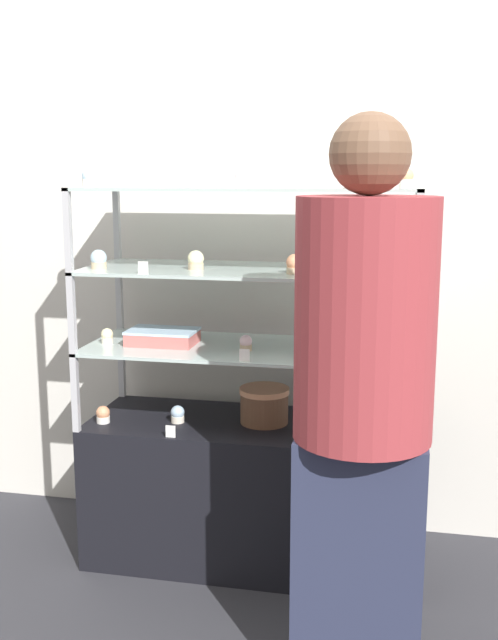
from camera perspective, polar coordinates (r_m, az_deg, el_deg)
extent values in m
plane|color=#2D2D33|center=(3.11, 0.00, -17.55)|extent=(20.00, 20.00, 0.00)
cube|color=silver|center=(3.12, 1.46, 7.58)|extent=(8.00, 0.05, 2.60)
cube|color=black|center=(2.98, 0.00, -12.86)|extent=(1.23, 0.48, 0.56)
cube|color=#B7B7BC|center=(3.22, -9.69, -3.22)|extent=(0.02, 0.02, 0.30)
cube|color=#B7B7BC|center=(3.01, 12.23, -4.33)|extent=(0.02, 0.02, 0.30)
cube|color=#B7B7BC|center=(2.81, -13.10, -5.42)|extent=(0.02, 0.02, 0.30)
cube|color=#B7B7BC|center=(2.56, 12.27, -6.99)|extent=(0.02, 0.02, 0.30)
cube|color=#B2C6C1|center=(2.80, 0.00, -2.19)|extent=(1.23, 0.48, 0.01)
cube|color=#B7B7BC|center=(3.16, -9.86, 1.98)|extent=(0.02, 0.02, 0.30)
cube|color=#B7B7BC|center=(2.94, 12.46, 1.22)|extent=(0.02, 0.02, 0.30)
cube|color=#B7B7BC|center=(2.75, -13.36, 0.50)|extent=(0.02, 0.02, 0.30)
cube|color=#B7B7BC|center=(2.49, 12.54, -0.51)|extent=(0.02, 0.02, 0.30)
cube|color=#B2C6C1|center=(2.75, 0.00, 3.80)|extent=(1.23, 0.48, 0.01)
cube|color=#B7B7BC|center=(3.13, -10.03, 7.32)|extent=(0.02, 0.02, 0.30)
cube|color=#B7B7BC|center=(2.91, 12.70, 6.96)|extent=(0.02, 0.02, 0.30)
cube|color=#B7B7BC|center=(2.71, -13.64, 6.65)|extent=(0.02, 0.02, 0.30)
cube|color=#B7B7BC|center=(2.45, 12.83, 6.27)|extent=(0.02, 0.02, 0.30)
cube|color=#B2C6C1|center=(2.73, 0.00, 9.96)|extent=(1.23, 0.48, 0.01)
cylinder|color=brown|center=(2.86, 1.17, -6.71)|extent=(0.18, 0.18, 0.12)
cylinder|color=#E5996B|center=(2.84, 1.18, -5.40)|extent=(0.19, 0.19, 0.02)
cube|color=#C66660|center=(2.87, -6.59, -1.37)|extent=(0.25, 0.17, 0.05)
cube|color=silver|center=(2.86, -6.61, -0.82)|extent=(0.26, 0.17, 0.01)
cylinder|color=white|center=(2.93, -11.04, -7.45)|extent=(0.05, 0.05, 0.03)
sphere|color=#E5996B|center=(2.92, -11.06, -6.94)|extent=(0.05, 0.05, 0.05)
cylinder|color=beige|center=(2.89, -5.46, -7.52)|extent=(0.05, 0.05, 0.03)
sphere|color=silver|center=(2.88, -5.47, -7.01)|extent=(0.05, 0.05, 0.05)
cylinder|color=white|center=(2.74, 5.53, -8.55)|extent=(0.05, 0.05, 0.03)
sphere|color=#8C5B42|center=(2.74, 5.54, -8.02)|extent=(0.05, 0.05, 0.05)
cylinder|color=white|center=(2.71, 11.33, -8.98)|extent=(0.05, 0.05, 0.03)
sphere|color=#F4EAB2|center=(2.70, 11.35, -8.44)|extent=(0.05, 0.05, 0.05)
cube|color=white|center=(2.73, -6.00, -8.45)|extent=(0.04, 0.00, 0.04)
cylinder|color=beige|center=(2.92, -10.74, -1.54)|extent=(0.04, 0.04, 0.02)
sphere|color=#F4EAB2|center=(2.91, -10.76, -1.08)|extent=(0.05, 0.05, 0.05)
cylinder|color=#CCB28C|center=(2.75, -0.15, -2.11)|extent=(0.04, 0.04, 0.02)
sphere|color=silver|center=(2.74, -0.15, -1.63)|extent=(0.05, 0.05, 0.05)
cylinder|color=#CCB28C|center=(2.67, 11.68, -2.71)|extent=(0.04, 0.04, 0.02)
sphere|color=silver|center=(2.67, 11.70, -2.21)|extent=(0.05, 0.05, 0.05)
cube|color=white|center=(2.58, -0.35, -2.71)|extent=(0.04, 0.00, 0.04)
cylinder|color=#CCB28C|center=(2.81, -11.37, 4.11)|extent=(0.06, 0.06, 0.02)
sphere|color=silver|center=(2.81, -11.39, 4.68)|extent=(0.06, 0.06, 0.06)
cylinder|color=#CCB28C|center=(2.74, -4.07, 4.11)|extent=(0.06, 0.06, 0.02)
sphere|color=#F4EAB2|center=(2.73, -4.08, 4.70)|extent=(0.06, 0.06, 0.06)
cylinder|color=#CCB28C|center=(2.61, 3.48, 3.79)|extent=(0.06, 0.06, 0.02)
sphere|color=#E5996B|center=(2.61, 3.49, 4.40)|extent=(0.06, 0.06, 0.06)
cylinder|color=white|center=(2.64, 11.80, 3.65)|extent=(0.06, 0.06, 0.02)
sphere|color=silver|center=(2.63, 11.82, 4.26)|extent=(0.06, 0.06, 0.06)
cube|color=white|center=(2.63, -8.07, 3.97)|extent=(0.04, 0.00, 0.04)
cylinder|color=white|center=(2.81, -12.11, 10.16)|extent=(0.05, 0.05, 0.03)
sphere|color=silver|center=(2.81, -12.13, 10.72)|extent=(0.05, 0.05, 0.05)
cylinder|color=white|center=(2.65, -0.55, 10.36)|extent=(0.05, 0.05, 0.03)
sphere|color=silver|center=(2.65, -0.56, 10.96)|extent=(0.05, 0.05, 0.05)
cylinder|color=white|center=(2.60, 11.88, 10.13)|extent=(0.05, 0.05, 0.03)
sphere|color=#E5996B|center=(2.60, 11.91, 10.73)|extent=(0.05, 0.05, 0.05)
cube|color=white|center=(2.54, -3.65, 10.50)|extent=(0.04, 0.00, 0.04)
torus|color=brown|center=(2.69, 8.46, 10.36)|extent=(0.13, 0.13, 0.04)
cube|color=#282D47|center=(2.29, 8.29, -17.86)|extent=(0.37, 0.20, 0.76)
cylinder|color=#993338|center=(2.05, 8.83, -0.02)|extent=(0.38, 0.38, 0.66)
sphere|color=brown|center=(2.01, 9.21, 12.39)|extent=(0.22, 0.22, 0.22)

